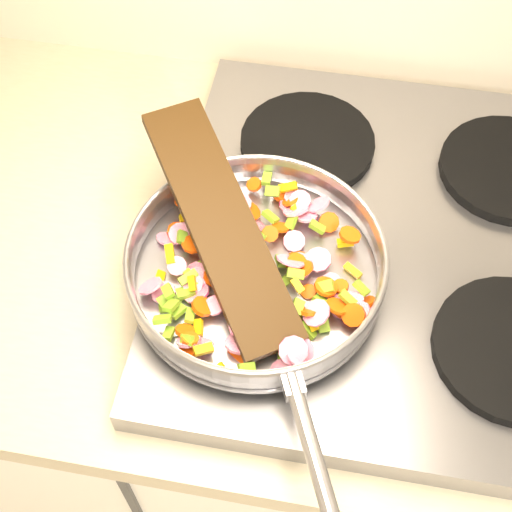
# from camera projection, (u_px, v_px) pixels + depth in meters

# --- Properties ---
(cooktop) EXTENTS (0.60, 0.60, 0.04)m
(cooktop) POSITION_uv_depth(u_px,v_px,m) (397.00, 248.00, 0.94)
(cooktop) COLOR #939399
(cooktop) RESTS_ON counter_top
(grate_fl) EXTENTS (0.19, 0.19, 0.02)m
(grate_fl) POSITION_uv_depth(u_px,v_px,m) (276.00, 312.00, 0.85)
(grate_fl) COLOR black
(grate_fl) RESTS_ON cooktop
(grate_bl) EXTENTS (0.19, 0.19, 0.02)m
(grate_bl) POSITION_uv_depth(u_px,v_px,m) (307.00, 142.00, 1.01)
(grate_bl) COLOR black
(grate_bl) RESTS_ON cooktop
(grate_br) EXTENTS (0.19, 0.19, 0.02)m
(grate_br) POSITION_uv_depth(u_px,v_px,m) (509.00, 169.00, 0.98)
(grate_br) COLOR black
(grate_br) RESTS_ON cooktop
(saute_pan) EXTENTS (0.34, 0.49, 0.05)m
(saute_pan) POSITION_uv_depth(u_px,v_px,m) (257.00, 266.00, 0.84)
(saute_pan) COLOR #9E9EA5
(saute_pan) RESTS_ON grate_fl
(vegetable_heap) EXTENTS (0.29, 0.29, 0.05)m
(vegetable_heap) POSITION_uv_depth(u_px,v_px,m) (258.00, 271.00, 0.85)
(vegetable_heap) COLOR olive
(vegetable_heap) RESTS_ON saute_pan
(wooden_spatula) EXTENTS (0.25, 0.32, 0.09)m
(wooden_spatula) POSITION_uv_depth(u_px,v_px,m) (220.00, 223.00, 0.84)
(wooden_spatula) COLOR black
(wooden_spatula) RESTS_ON saute_pan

